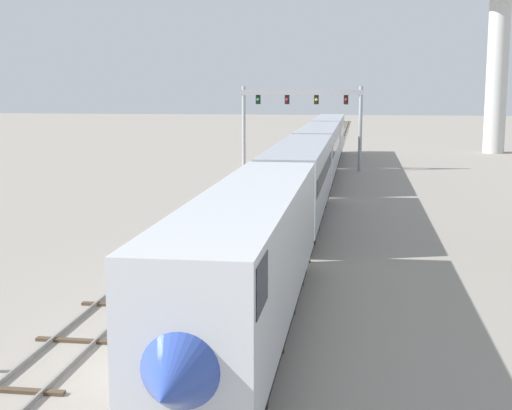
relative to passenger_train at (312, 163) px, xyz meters
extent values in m
plane|color=gray|center=(-2.00, -34.06, -2.60)|extent=(400.00, 400.00, 0.00)
cube|color=slate|center=(-0.72, 25.94, -2.52)|extent=(0.07, 200.00, 0.16)
cube|color=slate|center=(0.72, 25.94, -2.52)|extent=(0.07, 200.00, 0.16)
cube|color=#473828|center=(0.00, -36.06, -2.55)|extent=(2.60, 0.24, 0.10)
cube|color=#473828|center=(0.00, -32.06, -2.55)|extent=(2.60, 0.24, 0.10)
cube|color=#473828|center=(0.00, -28.06, -2.55)|extent=(2.60, 0.24, 0.10)
cube|color=#473828|center=(0.00, -24.06, -2.55)|extent=(2.60, 0.24, 0.10)
cube|color=#473828|center=(0.00, -20.06, -2.55)|extent=(2.60, 0.24, 0.10)
cube|color=#473828|center=(0.00, -16.06, -2.55)|extent=(2.60, 0.24, 0.10)
cube|color=#473828|center=(0.00, -12.06, -2.55)|extent=(2.60, 0.24, 0.10)
cube|color=#473828|center=(0.00, -8.06, -2.55)|extent=(2.60, 0.24, 0.10)
cube|color=#473828|center=(0.00, -4.06, -2.55)|extent=(2.60, 0.24, 0.10)
cube|color=#473828|center=(0.00, -0.06, -2.55)|extent=(2.60, 0.24, 0.10)
cube|color=#473828|center=(0.00, 3.94, -2.55)|extent=(2.60, 0.24, 0.10)
cube|color=#473828|center=(0.00, 7.94, -2.55)|extent=(2.60, 0.24, 0.10)
cube|color=#473828|center=(0.00, 11.94, -2.55)|extent=(2.60, 0.24, 0.10)
cube|color=#473828|center=(0.00, 15.94, -2.55)|extent=(2.60, 0.24, 0.10)
cube|color=#473828|center=(0.00, 19.94, -2.55)|extent=(2.60, 0.24, 0.10)
cube|color=#473828|center=(0.00, 23.94, -2.55)|extent=(2.60, 0.24, 0.10)
cube|color=#473828|center=(0.00, 27.94, -2.55)|extent=(2.60, 0.24, 0.10)
cube|color=#473828|center=(0.00, 31.94, -2.55)|extent=(2.60, 0.24, 0.10)
cube|color=#473828|center=(0.00, 35.94, -2.55)|extent=(2.60, 0.24, 0.10)
cube|color=#473828|center=(0.00, 39.94, -2.55)|extent=(2.60, 0.24, 0.10)
cube|color=#473828|center=(0.00, 43.94, -2.55)|extent=(2.60, 0.24, 0.10)
cube|color=#473828|center=(0.00, 47.94, -2.55)|extent=(2.60, 0.24, 0.10)
cube|color=#473828|center=(0.00, 51.94, -2.55)|extent=(2.60, 0.24, 0.10)
cube|color=#473828|center=(0.00, 55.94, -2.55)|extent=(2.60, 0.24, 0.10)
cube|color=#473828|center=(0.00, 59.94, -2.55)|extent=(2.60, 0.24, 0.10)
cube|color=#473828|center=(0.00, 63.94, -2.55)|extent=(2.60, 0.24, 0.10)
cube|color=#473828|center=(0.00, 67.94, -2.55)|extent=(2.60, 0.24, 0.10)
cube|color=#473828|center=(0.00, 71.94, -2.55)|extent=(2.60, 0.24, 0.10)
cube|color=#473828|center=(0.00, 75.94, -2.55)|extent=(2.60, 0.24, 0.10)
cube|color=#473828|center=(0.00, 79.94, -2.55)|extent=(2.60, 0.24, 0.10)
cube|color=#473828|center=(0.00, 83.94, -2.55)|extent=(2.60, 0.24, 0.10)
cube|color=#473828|center=(0.00, 87.94, -2.55)|extent=(2.60, 0.24, 0.10)
cube|color=#473828|center=(0.00, 91.94, -2.55)|extent=(2.60, 0.24, 0.10)
cube|color=#473828|center=(0.00, 95.94, -2.55)|extent=(2.60, 0.24, 0.10)
cube|color=#473828|center=(0.00, 99.94, -2.55)|extent=(2.60, 0.24, 0.10)
cube|color=#473828|center=(0.00, 103.94, -2.55)|extent=(2.60, 0.24, 0.10)
cube|color=#473828|center=(0.00, 107.94, -2.55)|extent=(2.60, 0.24, 0.10)
cube|color=#473828|center=(0.00, 111.94, -2.55)|extent=(2.60, 0.24, 0.10)
cube|color=#473828|center=(0.00, 115.94, -2.55)|extent=(2.60, 0.24, 0.10)
cube|color=#473828|center=(0.00, 119.94, -2.55)|extent=(2.60, 0.24, 0.10)
cube|color=#473828|center=(0.00, 123.94, -2.55)|extent=(2.60, 0.24, 0.10)
cube|color=slate|center=(-6.22, 5.94, -2.52)|extent=(0.07, 160.00, 0.16)
cube|color=slate|center=(-4.78, 5.94, -2.52)|extent=(0.07, 160.00, 0.16)
cube|color=#473828|center=(-5.50, -36.06, -2.55)|extent=(2.60, 0.24, 0.10)
cube|color=#473828|center=(-5.50, -32.06, -2.55)|extent=(2.60, 0.24, 0.10)
cube|color=#473828|center=(-5.50, -28.06, -2.55)|extent=(2.60, 0.24, 0.10)
cube|color=#473828|center=(-5.50, -24.06, -2.55)|extent=(2.60, 0.24, 0.10)
cube|color=#473828|center=(-5.50, -20.06, -2.55)|extent=(2.60, 0.24, 0.10)
cube|color=#473828|center=(-5.50, -16.06, -2.55)|extent=(2.60, 0.24, 0.10)
cube|color=#473828|center=(-5.50, -12.06, -2.55)|extent=(2.60, 0.24, 0.10)
cube|color=#473828|center=(-5.50, -8.06, -2.55)|extent=(2.60, 0.24, 0.10)
cube|color=#473828|center=(-5.50, -4.06, -2.55)|extent=(2.60, 0.24, 0.10)
cube|color=#473828|center=(-5.50, -0.06, -2.55)|extent=(2.60, 0.24, 0.10)
cube|color=#473828|center=(-5.50, 3.94, -2.55)|extent=(2.60, 0.24, 0.10)
cube|color=#473828|center=(-5.50, 7.94, -2.55)|extent=(2.60, 0.24, 0.10)
cube|color=#473828|center=(-5.50, 11.94, -2.55)|extent=(2.60, 0.24, 0.10)
cube|color=#473828|center=(-5.50, 15.94, -2.55)|extent=(2.60, 0.24, 0.10)
cube|color=#473828|center=(-5.50, 19.94, -2.55)|extent=(2.60, 0.24, 0.10)
cube|color=#473828|center=(-5.50, 23.94, -2.55)|extent=(2.60, 0.24, 0.10)
cube|color=#473828|center=(-5.50, 27.94, -2.55)|extent=(2.60, 0.24, 0.10)
cube|color=#473828|center=(-5.50, 31.94, -2.55)|extent=(2.60, 0.24, 0.10)
cube|color=#473828|center=(-5.50, 35.94, -2.55)|extent=(2.60, 0.24, 0.10)
cube|color=#473828|center=(-5.50, 39.94, -2.55)|extent=(2.60, 0.24, 0.10)
cube|color=#473828|center=(-5.50, 43.94, -2.55)|extent=(2.60, 0.24, 0.10)
cube|color=#473828|center=(-5.50, 47.94, -2.55)|extent=(2.60, 0.24, 0.10)
cube|color=#473828|center=(-5.50, 51.94, -2.55)|extent=(2.60, 0.24, 0.10)
cube|color=#473828|center=(-5.50, 55.94, -2.55)|extent=(2.60, 0.24, 0.10)
cube|color=#473828|center=(-5.50, 59.94, -2.55)|extent=(2.60, 0.24, 0.10)
cube|color=#473828|center=(-5.50, 63.94, -2.55)|extent=(2.60, 0.24, 0.10)
cube|color=#473828|center=(-5.50, 67.94, -2.55)|extent=(2.60, 0.24, 0.10)
cube|color=#473828|center=(-5.50, 71.94, -2.55)|extent=(2.60, 0.24, 0.10)
cube|color=#473828|center=(-5.50, 75.94, -2.55)|extent=(2.60, 0.24, 0.10)
cube|color=#473828|center=(-5.50, 79.94, -2.55)|extent=(2.60, 0.24, 0.10)
cube|color=#473828|center=(-5.50, 83.94, -2.55)|extent=(2.60, 0.24, 0.10)
cube|color=silver|center=(0.00, -30.50, 0.30)|extent=(3.00, 19.13, 3.80)
cone|color=#2D479E|center=(0.00, -40.26, -0.10)|extent=(2.88, 2.60, 2.88)
cube|color=black|center=(0.00, -38.86, 1.44)|extent=(3.04, 1.80, 1.10)
cube|color=black|center=(0.00, -30.50, -2.10)|extent=(2.52, 17.22, 1.00)
cube|color=#9EA3AD|center=(0.00, -10.36, 0.30)|extent=(3.00, 19.13, 3.80)
cube|color=black|center=(0.00, -10.36, 0.70)|extent=(3.04, 17.60, 0.90)
cube|color=black|center=(0.00, -10.36, -2.10)|extent=(2.52, 17.22, 1.00)
cube|color=#9EA3AD|center=(0.00, 9.77, 0.30)|extent=(3.00, 19.13, 3.80)
cube|color=black|center=(0.00, 9.77, 0.70)|extent=(3.04, 17.60, 0.90)
cube|color=black|center=(0.00, 9.77, -2.10)|extent=(2.52, 17.22, 1.00)
cube|color=#9EA3AD|center=(0.00, 29.90, 0.30)|extent=(3.00, 19.13, 3.80)
cube|color=black|center=(0.00, 29.90, 0.70)|extent=(3.04, 17.60, 0.90)
cube|color=black|center=(0.00, 29.90, -2.10)|extent=(2.52, 17.22, 1.00)
cylinder|color=#999BA0|center=(-8.00, 18.73, 1.51)|extent=(0.36, 0.36, 8.23)
cylinder|color=#999BA0|center=(3.50, 18.73, 1.51)|extent=(0.36, 0.36, 8.23)
cube|color=#999BA0|center=(-2.25, 18.73, 5.03)|extent=(12.10, 0.36, 0.50)
cube|color=black|center=(-6.56, 18.78, 4.33)|extent=(0.44, 0.32, 0.90)
sphere|color=green|center=(-6.56, 18.59, 4.33)|extent=(0.28, 0.28, 0.28)
cube|color=black|center=(-3.69, 18.78, 4.33)|extent=(0.44, 0.32, 0.90)
sphere|color=red|center=(-3.69, 18.59, 4.33)|extent=(0.28, 0.28, 0.28)
cube|color=black|center=(-0.81, 18.78, 4.33)|extent=(0.44, 0.32, 0.90)
sphere|color=yellow|center=(-0.81, 18.59, 4.33)|extent=(0.28, 0.28, 0.28)
cube|color=black|center=(2.06, 18.78, 4.33)|extent=(0.44, 0.32, 0.90)
sphere|color=red|center=(2.06, 18.59, 4.33)|extent=(0.28, 0.28, 0.28)
cylinder|color=beige|center=(20.03, 41.24, 7.08)|extent=(2.60, 2.60, 19.36)
camera|label=1|loc=(3.48, -53.73, 5.54)|focal=51.55mm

